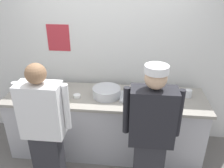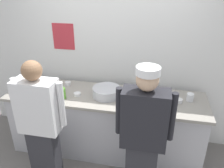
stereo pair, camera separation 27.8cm
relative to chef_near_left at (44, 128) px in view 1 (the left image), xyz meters
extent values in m
plane|color=slate|center=(0.59, 0.33, -0.86)|extent=(9.00, 9.00, 0.00)
cube|color=silver|center=(0.59, 1.23, 0.46)|extent=(4.25, 0.10, 2.64)
cube|color=#B72D38|center=(-0.15, 1.17, 0.72)|extent=(0.33, 0.01, 0.38)
cube|color=#B2B2B7|center=(0.59, 0.72, -0.42)|extent=(2.65, 0.69, 0.87)
cube|color=gray|center=(0.59, 0.72, 0.03)|extent=(2.71, 0.75, 0.04)
cube|color=#2D2D33|center=(0.00, 0.00, -0.47)|extent=(0.33, 0.20, 0.79)
cube|color=white|center=(0.00, 0.00, 0.24)|extent=(0.46, 0.24, 0.62)
cylinder|color=white|center=(-0.26, 0.04, 0.27)|extent=(0.07, 0.07, 0.53)
cylinder|color=white|center=(0.26, 0.04, 0.27)|extent=(0.07, 0.07, 0.53)
sphere|color=#8C6647|center=(0.00, 0.00, 0.66)|extent=(0.21, 0.21, 0.21)
cube|color=#232328|center=(1.16, -0.01, 0.24)|extent=(0.46, 0.24, 0.63)
cylinder|color=#232328|center=(0.90, 0.03, 0.27)|extent=(0.07, 0.07, 0.53)
cylinder|color=#232328|center=(1.43, 0.03, 0.27)|extent=(0.07, 0.07, 0.53)
sphere|color=tan|center=(1.16, -0.01, 0.67)|extent=(0.21, 0.21, 0.21)
cylinder|color=white|center=(1.16, -0.01, 0.76)|extent=(0.22, 0.22, 0.07)
cylinder|color=white|center=(1.28, 0.65, 0.06)|extent=(0.25, 0.25, 0.01)
cylinder|color=white|center=(1.28, 0.65, 0.07)|extent=(0.25, 0.25, 0.01)
cylinder|color=white|center=(1.28, 0.65, 0.08)|extent=(0.25, 0.25, 0.01)
cylinder|color=white|center=(1.28, 0.65, 0.10)|extent=(0.25, 0.25, 0.01)
cylinder|color=white|center=(1.28, 0.65, 0.11)|extent=(0.25, 0.25, 0.01)
cylinder|color=white|center=(1.28, 0.65, 0.12)|extent=(0.25, 0.25, 0.01)
cylinder|color=white|center=(-0.13, 0.61, 0.06)|extent=(0.20, 0.20, 0.01)
cylinder|color=white|center=(-0.13, 0.61, 0.07)|extent=(0.20, 0.20, 0.01)
cylinder|color=white|center=(-0.13, 0.61, 0.08)|extent=(0.20, 0.20, 0.01)
cylinder|color=white|center=(-0.13, 0.61, 0.10)|extent=(0.20, 0.20, 0.01)
cylinder|color=#B7BABF|center=(0.61, 0.71, 0.12)|extent=(0.38, 0.38, 0.12)
cube|color=#B7BABF|center=(1.04, 0.71, 0.07)|extent=(0.52, 0.32, 0.02)
cylinder|color=#56A333|center=(0.07, 0.53, 0.13)|extent=(0.06, 0.06, 0.15)
cone|color=#56A333|center=(0.07, 0.53, 0.22)|extent=(0.05, 0.05, 0.04)
cylinder|color=white|center=(0.21, 0.65, 0.07)|extent=(0.10, 0.10, 0.04)
cylinder|color=orange|center=(0.21, 0.65, 0.08)|extent=(0.08, 0.08, 0.01)
cylinder|color=white|center=(-0.04, 0.94, 0.07)|extent=(0.09, 0.09, 0.04)
cylinder|color=gold|center=(-0.04, 0.94, 0.09)|extent=(0.07, 0.07, 0.01)
cylinder|color=white|center=(1.56, 0.74, 0.08)|extent=(0.09, 0.09, 0.05)
cylinder|color=orange|center=(1.56, 0.74, 0.09)|extent=(0.08, 0.08, 0.01)
cylinder|color=white|center=(1.70, 0.81, 0.11)|extent=(0.09, 0.09, 0.10)
cube|color=#B7BABF|center=(-0.26, 0.83, 0.06)|extent=(0.19, 0.03, 0.01)
cube|color=black|center=(-0.39, 0.83, 0.06)|extent=(0.09, 0.03, 0.02)
camera|label=1|loc=(0.96, -1.96, 1.53)|focal=36.33mm
camera|label=2|loc=(1.23, -1.91, 1.53)|focal=36.33mm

